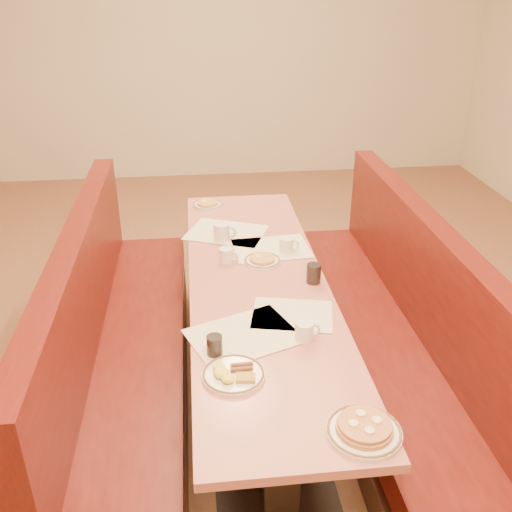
{
  "coord_description": "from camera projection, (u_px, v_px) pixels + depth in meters",
  "views": [
    {
      "loc": [
        -0.3,
        -2.52,
        2.18
      ],
      "look_at": [
        0.0,
        0.1,
        0.85
      ],
      "focal_mm": 40.0,
      "sensor_mm": 36.0,
      "label": 1
    }
  ],
  "objects": [
    {
      "name": "coffee_mug_c",
      "position": [
        287.0,
        245.0,
        3.2
      ],
      "size": [
        0.11,
        0.08,
        0.09
      ],
      "rotation": [
        0.0,
        0.0,
        -0.09
      ],
      "color": "white",
      "rests_on": "diner_table"
    },
    {
      "name": "placemat_far_right",
      "position": [
        271.0,
        248.0,
        3.26
      ],
      "size": [
        0.45,
        0.35,
        0.0
      ],
      "primitive_type": "cube",
      "rotation": [
        0.0,
        0.0,
        0.07
      ],
      "color": "beige",
      "rests_on": "diner_table"
    },
    {
      "name": "diner_table",
      "position": [
        258.0,
        343.0,
        3.08
      ],
      "size": [
        0.7,
        2.5,
        0.75
      ],
      "color": "black",
      "rests_on": "ground"
    },
    {
      "name": "ground",
      "position": [
        258.0,
        397.0,
        3.25
      ],
      "size": [
        8.0,
        8.0,
        0.0
      ],
      "primitive_type": "plane",
      "color": "#9E6647",
      "rests_on": "ground"
    },
    {
      "name": "placemat_far_left",
      "position": [
        226.0,
        232.0,
        3.45
      ],
      "size": [
        0.55,
        0.49,
        0.0
      ],
      "primitive_type": "cube",
      "rotation": [
        0.0,
        0.0,
        -0.4
      ],
      "color": "beige",
      "rests_on": "diner_table"
    },
    {
      "name": "pancake_plate",
      "position": [
        364.0,
        429.0,
        1.95
      ],
      "size": [
        0.26,
        0.26,
        0.06
      ],
      "rotation": [
        0.0,
        0.0,
        -0.37
      ],
      "color": "white",
      "rests_on": "diner_table"
    },
    {
      "name": "coffee_mug_a",
      "position": [
        305.0,
        331.0,
        2.44
      ],
      "size": [
        0.11,
        0.08,
        0.08
      ],
      "rotation": [
        0.0,
        0.0,
        0.11
      ],
      "color": "white",
      "rests_on": "diner_table"
    },
    {
      "name": "room_envelope",
      "position": [
        259.0,
        36.0,
        2.38
      ],
      "size": [
        6.04,
        8.04,
        2.82
      ],
      "color": "beige",
      "rests_on": "ground"
    },
    {
      "name": "booth_right",
      "position": [
        389.0,
        336.0,
        3.16
      ],
      "size": [
        0.55,
        2.5,
        1.05
      ],
      "color": "#4C3326",
      "rests_on": "ground"
    },
    {
      "name": "placemat_near_right",
      "position": [
        292.0,
        314.0,
        2.63
      ],
      "size": [
        0.42,
        0.35,
        0.0
      ],
      "primitive_type": "cube",
      "rotation": [
        0.0,
        0.0,
        -0.22
      ],
      "color": "beige",
      "rests_on": "diner_table"
    },
    {
      "name": "soda_tumbler_near",
      "position": [
        215.0,
        346.0,
        2.34
      ],
      "size": [
        0.07,
        0.07,
        0.09
      ],
      "color": "black",
      "rests_on": "diner_table"
    },
    {
      "name": "soda_tumbler_mid",
      "position": [
        314.0,
        273.0,
        2.89
      ],
      "size": [
        0.07,
        0.07,
        0.1
      ],
      "color": "black",
      "rests_on": "diner_table"
    },
    {
      "name": "coffee_mug_d",
      "position": [
        222.0,
        232.0,
        3.35
      ],
      "size": [
        0.14,
        0.1,
        0.1
      ],
      "rotation": [
        0.0,
        0.0,
        -0.18
      ],
      "color": "white",
      "rests_on": "diner_table"
    },
    {
      "name": "coffee_mug_b",
      "position": [
        227.0,
        255.0,
        3.09
      ],
      "size": [
        0.11,
        0.08,
        0.08
      ],
      "rotation": [
        0.0,
        0.0,
        -0.32
      ],
      "color": "white",
      "rests_on": "diner_table"
    },
    {
      "name": "placemat_near_left",
      "position": [
        244.0,
        336.0,
        2.48
      ],
      "size": [
        0.55,
        0.48,
        0.0
      ],
      "primitive_type": "cube",
      "rotation": [
        0.0,
        0.0,
        0.38
      ],
      "color": "beige",
      "rests_on": "diner_table"
    },
    {
      "name": "extra_plate_mid",
      "position": [
        262.0,
        260.0,
        3.1
      ],
      "size": [
        0.2,
        0.2,
        0.04
      ],
      "rotation": [
        0.0,
        0.0,
        0.02
      ],
      "color": "white",
      "rests_on": "diner_table"
    },
    {
      "name": "extra_plate_far",
      "position": [
        208.0,
        204.0,
        3.84
      ],
      "size": [
        0.2,
        0.2,
        0.04
      ],
      "rotation": [
        0.0,
        0.0,
        0.03
      ],
      "color": "white",
      "rests_on": "diner_table"
    },
    {
      "name": "booth_left",
      "position": [
        121.0,
        354.0,
        3.01
      ],
      "size": [
        0.55,
        2.5,
        1.05
      ],
      "color": "#4C3326",
      "rests_on": "ground"
    },
    {
      "name": "eggs_plate",
      "position": [
        233.0,
        374.0,
        2.22
      ],
      "size": [
        0.25,
        0.25,
        0.05
      ],
      "rotation": [
        0.0,
        0.0,
        -0.14
      ],
      "color": "white",
      "rests_on": "diner_table"
    }
  ]
}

